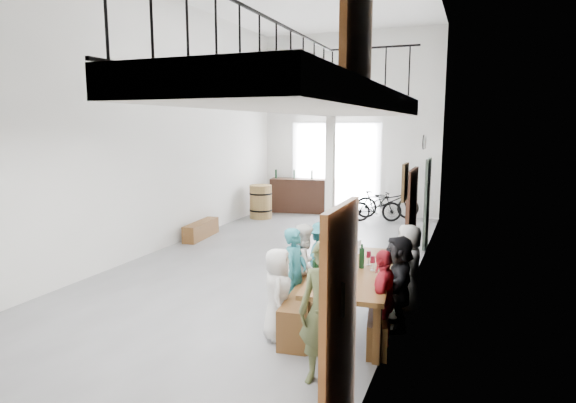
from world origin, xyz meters
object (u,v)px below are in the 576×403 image
at_px(bench_inner, 311,301).
at_px(bicycle_near, 387,202).
at_px(tasting_table, 353,275).
at_px(serving_counter, 303,196).
at_px(host_standing, 324,314).
at_px(side_bench, 201,230).
at_px(oak_barrel, 261,202).

bearing_deg(bench_inner, bicycle_near, 86.07).
height_order(tasting_table, serving_counter, serving_counter).
bearing_deg(host_standing, side_bench, 132.94).
height_order(tasting_table, host_standing, host_standing).
distance_m(side_bench, serving_counter, 4.40).
relative_size(oak_barrel, bicycle_near, 0.53).
xyz_separation_m(bench_inner, serving_counter, (-2.98, 8.01, 0.27)).
relative_size(side_bench, serving_counter, 0.70).
bearing_deg(serving_counter, side_bench, -114.51).
xyz_separation_m(bench_inner, host_standing, (0.68, -1.61, 0.51)).
relative_size(bench_inner, serving_counter, 1.13).
distance_m(bench_inner, bicycle_near, 7.96).
bearing_deg(host_standing, bicycle_near, 97.18).
xyz_separation_m(oak_barrel, serving_counter, (0.82, 1.39, 0.04)).
distance_m(bench_inner, host_standing, 1.82).
bearing_deg(bench_inner, tasting_table, -3.08).
bearing_deg(oak_barrel, side_bench, -96.07).
relative_size(tasting_table, serving_counter, 1.26).
relative_size(tasting_table, bicycle_near, 1.37).
xyz_separation_m(tasting_table, side_bench, (-4.70, 3.73, -0.51)).
distance_m(tasting_table, side_bench, 6.02).
bearing_deg(side_bench, serving_counter, 75.12).
bearing_deg(tasting_table, bench_inner, 177.23).
bearing_deg(bench_inner, serving_counter, 104.19).
xyz_separation_m(tasting_table, serving_counter, (-3.57, 7.97, -0.17)).
bearing_deg(side_bench, bench_inner, -42.49).
height_order(bench_inner, serving_counter, serving_counter).
height_order(side_bench, bicycle_near, bicycle_near).
height_order(side_bench, oak_barrel, oak_barrel).
bearing_deg(serving_counter, host_standing, -78.78).
distance_m(oak_barrel, bicycle_near, 3.73).
bearing_deg(bench_inner, oak_barrel, 113.67).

